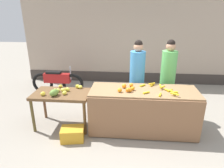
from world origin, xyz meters
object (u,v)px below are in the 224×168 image
Objects in this scene: produce_crate at (72,134)px; produce_sack at (105,104)px; vendor_woman_green_shirt at (167,79)px; vendor_woman_blue_shirt at (137,79)px; parked_motorcycle at (57,81)px.

produce_crate is 0.82× the size of produce_sack.
produce_crate is (-1.97, -1.21, -0.79)m from vendor_woman_green_shirt.
produce_crate is at bearing -148.40° from vendor_woman_green_shirt.
vendor_woman_green_shirt is (0.71, 0.07, 0.00)m from vendor_woman_blue_shirt.
vendor_woman_blue_shirt reaches higher than produce_crate.
vendor_woman_blue_shirt is 0.99m from produce_sack.
parked_motorcycle is at bearing 161.11° from vendor_woman_green_shirt.
vendor_woman_green_shirt is 2.44m from produce_crate.
produce_sack is at bearing -35.42° from parked_motorcycle.
vendor_woman_green_shirt is at bearing 31.60° from produce_crate.
vendor_woman_blue_shirt is 2.65m from parked_motorcycle.
vendor_woman_green_shirt is 3.39× the size of produce_sack.
parked_motorcycle is 2.52m from produce_crate.
vendor_woman_green_shirt reaches higher than vendor_woman_blue_shirt.
vendor_woman_green_shirt is 1.14× the size of parked_motorcycle.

